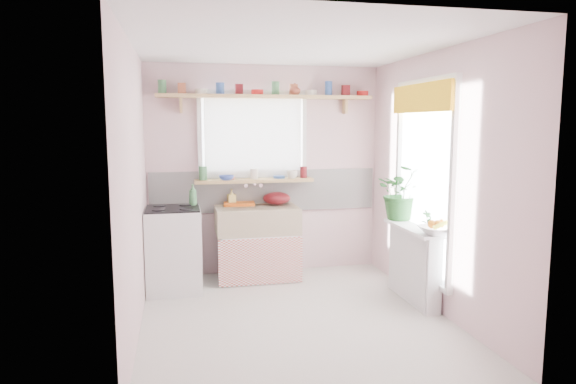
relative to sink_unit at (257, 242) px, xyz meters
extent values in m
plane|color=beige|center=(0.15, -1.29, -0.43)|extent=(3.20, 3.20, 0.00)
plane|color=white|center=(0.15, -1.29, 2.07)|extent=(3.20, 3.20, 0.00)
plane|color=beige|center=(0.15, 0.31, 0.82)|extent=(2.80, 0.00, 2.80)
plane|color=beige|center=(0.15, -2.89, 0.82)|extent=(2.80, 0.00, 2.80)
plane|color=beige|center=(-1.25, -1.29, 0.82)|extent=(0.00, 3.20, 3.20)
plane|color=beige|center=(1.55, -1.29, 0.82)|extent=(0.00, 3.20, 3.20)
cube|color=white|center=(0.15, 0.29, 0.57)|extent=(2.74, 0.03, 0.50)
cube|color=#CE8593|center=(0.15, 0.29, 0.37)|extent=(2.74, 0.02, 0.12)
cube|color=white|center=(0.00, 0.30, 1.22)|extent=(1.20, 0.01, 1.00)
cube|color=white|center=(0.00, 0.24, 1.22)|extent=(1.15, 0.02, 0.95)
cube|color=white|center=(1.54, -1.09, 0.82)|extent=(0.01, 1.10, 1.90)
cube|color=yellow|center=(1.46, -1.09, 1.63)|extent=(0.03, 1.20, 0.28)
cube|color=white|center=(0.00, 0.01, -0.16)|extent=(0.85, 0.55, 0.55)
cube|color=#D14B3D|center=(0.00, -0.27, -0.16)|extent=(0.95, 0.02, 0.53)
cube|color=#BDAA8A|center=(0.00, 0.01, 0.27)|extent=(0.95, 0.55, 0.30)
cylinder|color=silver|center=(0.00, 0.26, 0.67)|extent=(0.03, 0.22, 0.03)
cube|color=white|center=(-0.95, -0.24, 0.02)|extent=(0.58, 0.58, 0.90)
cube|color=black|center=(-0.95, -0.24, 0.47)|extent=(0.56, 0.56, 0.02)
cylinder|color=black|center=(-1.09, -0.38, 0.49)|extent=(0.14, 0.14, 0.01)
cylinder|color=black|center=(-0.81, -0.38, 0.49)|extent=(0.14, 0.14, 0.01)
cylinder|color=black|center=(-1.09, -0.10, 0.49)|extent=(0.14, 0.14, 0.01)
cylinder|color=black|center=(-0.81, -0.10, 0.49)|extent=(0.14, 0.14, 0.01)
cube|color=white|center=(1.45, -1.09, -0.06)|extent=(0.15, 0.90, 0.75)
cube|color=white|center=(1.42, -1.09, 0.33)|extent=(0.22, 0.95, 0.03)
cube|color=tan|center=(0.00, 0.19, 0.71)|extent=(1.40, 0.22, 0.04)
cube|color=tan|center=(0.15, 0.18, 1.69)|extent=(2.52, 0.24, 0.04)
cylinder|color=#3F7F4C|center=(-1.03, 0.18, 1.77)|extent=(0.11, 0.11, 0.12)
cylinder|color=#A55133|center=(-0.82, 0.18, 1.77)|extent=(0.11, 0.11, 0.12)
cylinder|color=silver|center=(-0.60, 0.18, 1.74)|extent=(0.11, 0.11, 0.06)
cylinder|color=#3359A5|center=(-0.39, 0.18, 1.77)|extent=(0.11, 0.11, 0.12)
cylinder|color=#590F14|center=(-0.17, 0.18, 1.77)|extent=(0.11, 0.11, 0.12)
cylinder|color=red|center=(0.04, 0.18, 1.74)|extent=(0.11, 0.11, 0.06)
cylinder|color=#3F7F4C|center=(0.26, 0.18, 1.77)|extent=(0.11, 0.11, 0.12)
cylinder|color=#A55133|center=(0.47, 0.18, 1.77)|extent=(0.11, 0.11, 0.12)
cylinder|color=silver|center=(0.69, 0.18, 1.74)|extent=(0.11, 0.11, 0.06)
cylinder|color=#3359A5|center=(0.90, 0.18, 1.77)|extent=(0.11, 0.11, 0.12)
cylinder|color=#590F14|center=(1.12, 0.18, 1.77)|extent=(0.11, 0.11, 0.12)
cylinder|color=red|center=(1.33, 0.18, 1.74)|extent=(0.11, 0.11, 0.06)
cylinder|color=#3F7F4C|center=(-0.62, 0.19, 0.79)|extent=(0.11, 0.11, 0.12)
cylinder|color=#A55133|center=(-0.31, 0.19, 0.79)|extent=(0.11, 0.11, 0.12)
cylinder|color=silver|center=(0.00, 0.19, 0.76)|extent=(0.11, 0.11, 0.06)
cylinder|color=#3359A5|center=(0.31, 0.19, 0.79)|extent=(0.11, 0.11, 0.12)
cylinder|color=#590F14|center=(0.62, 0.19, 0.79)|extent=(0.11, 0.11, 0.12)
cube|color=#DE5E13|center=(-0.18, 0.21, 0.44)|extent=(0.38, 0.29, 0.04)
ellipsoid|color=#550E14|center=(0.26, 0.15, 0.49)|extent=(0.38, 0.38, 0.15)
imported|color=#255D26|center=(1.48, -0.69, 0.64)|extent=(0.65, 0.60, 0.60)
imported|color=silver|center=(1.48, -1.49, 0.38)|extent=(0.36, 0.36, 0.08)
imported|color=#245A28|center=(1.48, -1.28, 0.44)|extent=(0.12, 0.10, 0.20)
imported|color=#D7C25F|center=(-0.27, 0.21, 0.51)|extent=(0.10, 0.10, 0.19)
imported|color=silver|center=(0.45, 0.13, 0.78)|extent=(0.14, 0.14, 0.10)
imported|color=#3651B1|center=(-0.33, 0.13, 0.76)|extent=(0.20, 0.20, 0.06)
imported|color=brown|center=(0.49, 0.16, 1.78)|extent=(0.16, 0.16, 0.14)
imported|color=#468C52|center=(-0.73, -0.10, 0.60)|extent=(0.11, 0.11, 0.23)
sphere|color=orange|center=(1.48, -1.49, 0.44)|extent=(0.08, 0.08, 0.08)
sphere|color=orange|center=(1.54, -1.46, 0.44)|extent=(0.08, 0.08, 0.08)
sphere|color=orange|center=(1.43, -1.47, 0.44)|extent=(0.08, 0.08, 0.08)
cylinder|color=#FBF636|center=(1.50, -1.54, 0.45)|extent=(0.18, 0.04, 0.10)
camera|label=1|loc=(-0.88, -5.80, 1.38)|focal=32.00mm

